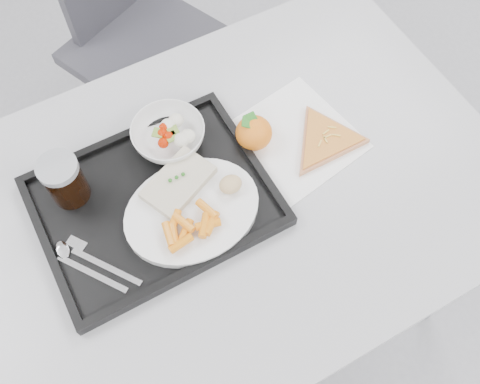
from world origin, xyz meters
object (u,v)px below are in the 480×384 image
at_px(salad_bowl, 169,135).
at_px(pizza_slice, 325,140).
at_px(chair, 135,12).
at_px(cola_glass, 64,180).
at_px(table, 218,211).
at_px(dinner_plate, 192,211).
at_px(tray, 154,202).
at_px(tangerine, 254,133).

xyz_separation_m(salad_bowl, pizza_slice, (0.29, -0.15, -0.03)).
distance_m(chair, cola_glass, 0.79).
distance_m(table, salad_bowl, 0.19).
distance_m(dinner_plate, salad_bowl, 0.18).
relative_size(table, chair, 1.29).
xyz_separation_m(salad_bowl, cola_glass, (-0.22, -0.02, 0.03)).
height_order(tray, pizza_slice, tray).
distance_m(chair, tray, 0.80).
height_order(table, tray, tray).
bearing_deg(tangerine, pizza_slice, -29.51).
distance_m(table, pizza_slice, 0.27).
height_order(tangerine, pizza_slice, tangerine).
relative_size(chair, dinner_plate, 3.44).
bearing_deg(tangerine, salad_bowl, 153.56).
bearing_deg(pizza_slice, chair, 100.24).
bearing_deg(table, salad_bowl, 100.70).
bearing_deg(pizza_slice, tray, 173.63).
xyz_separation_m(tray, tangerine, (0.25, 0.03, 0.03)).
bearing_deg(tangerine, chair, 90.66).
relative_size(salad_bowl, pizza_slice, 0.55).
relative_size(chair, tangerine, 9.14).
xyz_separation_m(table, salad_bowl, (-0.03, 0.16, 0.11)).
bearing_deg(dinner_plate, salad_bowl, 79.11).
distance_m(tray, pizza_slice, 0.38).
distance_m(table, tangerine, 0.18).
bearing_deg(pizza_slice, tangerine, 150.49).
bearing_deg(dinner_plate, table, 14.93).
relative_size(dinner_plate, pizza_slice, 0.97).
distance_m(tray, salad_bowl, 0.14).
bearing_deg(table, tangerine, 30.91).
xyz_separation_m(tray, dinner_plate, (0.05, -0.06, 0.02)).
height_order(salad_bowl, tangerine, tangerine).
distance_m(dinner_plate, pizza_slice, 0.32).
height_order(chair, cola_glass, chair).
bearing_deg(salad_bowl, pizza_slice, -27.86).
xyz_separation_m(table, tray, (-0.12, 0.04, 0.08)).
relative_size(table, tray, 2.67).
xyz_separation_m(tray, salad_bowl, (0.09, 0.11, 0.03)).
bearing_deg(tangerine, dinner_plate, -153.89).
distance_m(tray, tangerine, 0.25).
bearing_deg(dinner_plate, chair, 77.04).
height_order(tray, dinner_plate, dinner_plate).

